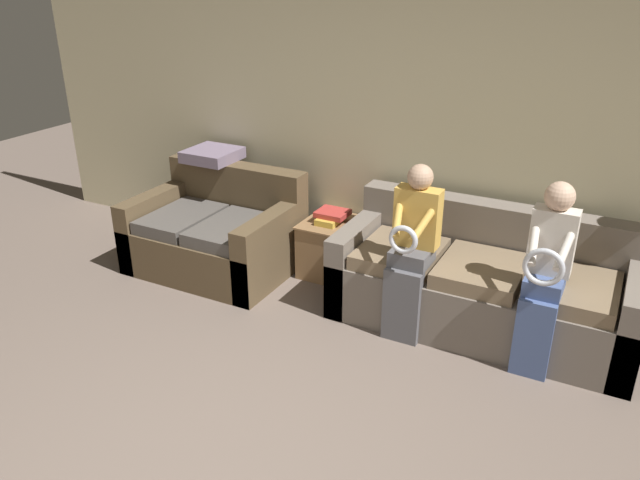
% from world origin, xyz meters
% --- Properties ---
extents(wall_back, '(7.80, 0.06, 2.55)m').
position_xyz_m(wall_back, '(0.00, 3.00, 1.27)').
color(wall_back, beige).
rests_on(wall_back, ground_plane).
extents(couch_main, '(2.15, 0.91, 0.85)m').
position_xyz_m(couch_main, '(0.78, 2.45, 0.32)').
color(couch_main, '#70665B').
rests_on(couch_main, ground_plane).
extents(couch_side, '(1.35, 0.98, 0.86)m').
position_xyz_m(couch_side, '(-1.54, 2.32, 0.30)').
color(couch_side, brown).
rests_on(couch_side, ground_plane).
extents(child_left_seated, '(0.32, 0.38, 1.26)m').
position_xyz_m(child_left_seated, '(0.33, 2.09, 0.69)').
color(child_left_seated, '#56565B').
rests_on(child_left_seated, ground_plane).
extents(child_right_seated, '(0.28, 0.38, 1.28)m').
position_xyz_m(child_right_seated, '(1.23, 2.09, 0.71)').
color(child_right_seated, '#475B8E').
rests_on(child_right_seated, ground_plane).
extents(side_shelf, '(0.47, 0.53, 0.48)m').
position_xyz_m(side_shelf, '(-0.58, 2.68, 0.25)').
color(side_shelf, olive).
rests_on(side_shelf, ground_plane).
extents(book_stack, '(0.26, 0.27, 0.10)m').
position_xyz_m(book_stack, '(-0.59, 2.68, 0.53)').
color(book_stack, gold).
rests_on(book_stack, side_shelf).
extents(throw_pillow, '(0.44, 0.44, 0.10)m').
position_xyz_m(throw_pillow, '(-1.79, 2.67, 0.91)').
color(throw_pillow, slate).
rests_on(throw_pillow, couch_side).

